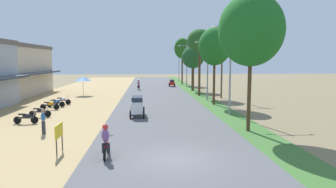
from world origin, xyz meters
TOP-DOWN VIEW (x-y plane):
  - ground_plane at (0.00, 0.00)m, footprint 180.00×180.00m
  - road_strip at (0.00, 0.00)m, footprint 9.00×140.00m
  - median_strip at (5.70, 0.00)m, footprint 2.40×140.00m
  - shophouse_mid at (-19.97, 28.26)m, footprint 8.65×14.01m
  - parked_motorbike_nearest at (-10.35, 8.81)m, footprint 1.80×0.54m
  - parked_motorbike_second at (-10.21, 11.38)m, footprint 1.80×0.54m
  - parked_motorbike_third at (-10.61, 15.18)m, footprint 1.80×0.54m
  - parked_motorbike_fourth at (-10.53, 16.84)m, footprint 1.80×0.54m
  - parked_motorbike_fifth at (-10.34, 18.48)m, footprint 1.80×0.54m
  - street_signboard at (-5.84, 1.42)m, footprint 0.06×1.30m
  - vendor_umbrella at (-9.94, 27.16)m, footprint 2.20×2.20m
  - pedestrian_on_shoulder at (-8.00, 5.56)m, footprint 0.43×0.41m
  - median_tree_nearest at (5.41, 5.43)m, footprint 4.24×4.24m
  - median_tree_second at (5.81, 17.52)m, footprint 3.43×3.43m
  - median_tree_third at (5.68, 25.67)m, footprint 3.33×3.33m
  - median_tree_fourth at (5.84, 32.35)m, footprint 3.46×3.46m
  - median_tree_fifth at (5.66, 44.78)m, footprint 3.15×3.15m
  - streetlamp_near at (5.80, 11.42)m, footprint 3.16×0.20m
  - streetlamp_mid at (5.80, 20.92)m, footprint 3.16×0.20m
  - streetlamp_far at (5.80, 39.15)m, footprint 3.16×0.20m
  - streetlamp_farthest at (5.80, 52.00)m, footprint 3.16×0.20m
  - utility_pole_near at (8.06, 23.14)m, footprint 1.80×0.20m
  - car_van_white at (-2.16, 11.09)m, footprint 1.19×2.41m
  - car_hatchback_red at (3.20, 39.78)m, footprint 1.04×2.00m
  - motorbike_foreground_rider at (-3.36, 0.46)m, footprint 0.54×1.80m
  - motorbike_ahead_second at (-2.64, 33.83)m, footprint 0.54×1.80m

SIDE VIEW (x-z plane):
  - ground_plane at x=0.00m, z-range 0.00..0.00m
  - median_strip at x=5.70m, z-range 0.00..0.06m
  - road_strip at x=0.00m, z-range 0.00..0.08m
  - parked_motorbike_nearest at x=-10.35m, z-range 0.08..1.02m
  - parked_motorbike_second at x=-10.21m, z-range 0.08..1.02m
  - parked_motorbike_third at x=-10.61m, z-range 0.08..1.02m
  - parked_motorbike_fourth at x=-10.53m, z-range 0.08..1.02m
  - parked_motorbike_fifth at x=-10.34m, z-range 0.08..1.02m
  - car_hatchback_red at x=3.20m, z-range 0.13..1.36m
  - motorbike_foreground_rider at x=-3.36m, z-range 0.03..1.69m
  - motorbike_ahead_second at x=-2.64m, z-range 0.03..1.69m
  - pedestrian_on_shoulder at x=-8.00m, z-range 0.15..1.77m
  - car_van_white at x=-2.16m, z-range 0.19..1.86m
  - street_signboard at x=-5.84m, z-range 0.36..1.86m
  - vendor_umbrella at x=-9.94m, z-range 1.05..3.57m
  - shophouse_mid at x=-19.97m, z-range 0.01..6.91m
  - streetlamp_mid at x=5.80m, z-range 0.64..7.66m
  - streetlamp_far at x=5.80m, z-range 0.65..8.11m
  - streetlamp_farthest at x=5.80m, z-range 0.65..8.17m
  - streetlamp_near at x=5.80m, z-range 0.65..8.39m
  - utility_pole_near at x=8.06m, z-range 0.19..9.51m
  - median_tree_fourth at x=5.84m, z-range 1.74..8.69m
  - median_tree_second at x=5.81m, z-range 2.12..10.27m
  - median_tree_nearest at x=5.41m, z-range 2.20..11.23m
  - median_tree_fifth at x=5.66m, z-range 2.54..11.60m
  - median_tree_third at x=5.68m, z-range 2.86..11.68m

